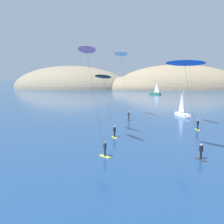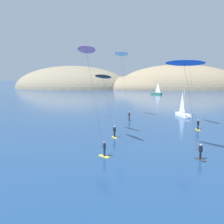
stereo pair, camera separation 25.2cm
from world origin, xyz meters
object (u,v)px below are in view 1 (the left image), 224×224
at_px(kitesurfer_white, 121,58).
at_px(sailboat_near, 183,114).
at_px(kitesurfer_black, 104,82).
at_px(sailboat_far, 155,93).
at_px(kitesurfer_magenta, 189,67).
at_px(kitesurfer_pink, 88,57).
at_px(kitesurfer_blue, 186,70).

bearing_deg(kitesurfer_white, sailboat_near, 14.71).
distance_m(kitesurfer_black, kitesurfer_white, 16.85).
relative_size(sailboat_far, kitesurfer_magenta, 0.50).
bearing_deg(kitesurfer_pink, kitesurfer_blue, -7.24).
bearing_deg(kitesurfer_pink, sailboat_near, 63.74).
height_order(sailboat_near, kitesurfer_blue, kitesurfer_blue).
bearing_deg(kitesurfer_blue, kitesurfer_pink, 172.76).
bearing_deg(kitesurfer_magenta, kitesurfer_white, 148.09).
distance_m(sailboat_near, kitesurfer_magenta, 14.71).
bearing_deg(sailboat_far, kitesurfer_white, -94.90).
bearing_deg(kitesurfer_blue, kitesurfer_white, 112.64).
height_order(kitesurfer_black, kitesurfer_magenta, kitesurfer_magenta).
distance_m(sailboat_near, kitesurfer_black, 24.59).
bearing_deg(kitesurfer_blue, sailboat_near, 85.58).
distance_m(sailboat_far, kitesurfer_pink, 90.58).
relative_size(sailboat_near, sailboat_far, 1.02).
relative_size(sailboat_near, kitesurfer_pink, 0.47).
xyz_separation_m(kitesurfer_black, kitesurfer_blue, (10.82, -9.11, 1.66)).
xyz_separation_m(sailboat_far, kitesurfer_blue, (4.93, -91.20, 8.74)).
relative_size(sailboat_near, kitesurfer_magenta, 0.51).
bearing_deg(sailboat_near, kitesurfer_pink, -116.26).
bearing_deg(kitesurfer_magenta, kitesurfer_black, -146.82).
xyz_separation_m(kitesurfer_black, kitesurfer_white, (0.24, 16.25, 4.46)).
bearing_deg(kitesurfer_magenta, kitesurfer_blue, -96.62).
bearing_deg(kitesurfer_black, sailboat_near, 56.39).
height_order(kitesurfer_black, kitesurfer_pink, kitesurfer_pink).
height_order(sailboat_far, kitesurfer_pink, kitesurfer_pink).
xyz_separation_m(kitesurfer_magenta, kitesurfer_pink, (-13.28, -16.08, 0.77)).
xyz_separation_m(sailboat_near, kitesurfer_black, (-13.03, -19.61, 7.08)).
height_order(kitesurfer_black, kitesurfer_blue, kitesurfer_blue).
relative_size(kitesurfer_magenta, kitesurfer_white, 0.84).
bearing_deg(kitesurfer_pink, kitesurfer_magenta, 50.45).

